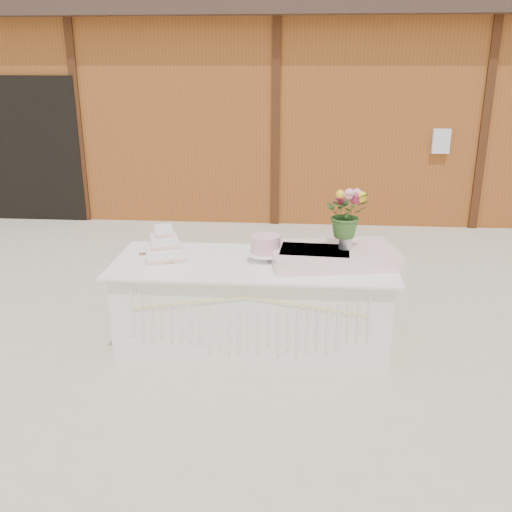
% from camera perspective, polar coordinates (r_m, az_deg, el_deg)
% --- Properties ---
extents(ground, '(80.00, 80.00, 0.00)m').
position_cam_1_polar(ground, '(5.17, -0.27, -8.65)').
color(ground, beige).
rests_on(ground, ground).
extents(barn, '(12.60, 4.60, 3.30)m').
position_cam_1_polar(barn, '(10.60, 2.47, 14.97)').
color(barn, brown).
rests_on(barn, ground).
extents(cake_table, '(2.40, 1.00, 0.77)m').
position_cam_1_polar(cake_table, '(5.00, -0.28, -4.74)').
color(cake_table, white).
rests_on(cake_table, ground).
extents(wedding_cake, '(0.41, 0.41, 0.29)m').
position_cam_1_polar(wedding_cake, '(4.98, -9.16, 0.85)').
color(wedding_cake, white).
rests_on(wedding_cake, cake_table).
extents(pink_cake_stand, '(0.32, 0.32, 0.23)m').
position_cam_1_polar(pink_cake_stand, '(4.83, 0.97, 0.89)').
color(pink_cake_stand, white).
rests_on(pink_cake_stand, cake_table).
extents(satin_runner, '(1.13, 0.78, 0.13)m').
position_cam_1_polar(satin_runner, '(4.87, 7.68, 0.06)').
color(satin_runner, '#FFD2CD').
rests_on(satin_runner, cake_table).
extents(flower_vase, '(0.11, 0.11, 0.15)m').
position_cam_1_polar(flower_vase, '(4.82, 8.94, 1.60)').
color(flower_vase, '#B5B4B9').
rests_on(flower_vase, satin_runner).
extents(bouquet, '(0.38, 0.33, 0.40)m').
position_cam_1_polar(bouquet, '(4.75, 9.11, 4.78)').
color(bouquet, '#386227').
rests_on(bouquet, flower_vase).
extents(loose_flowers, '(0.22, 0.32, 0.02)m').
position_cam_1_polar(loose_flowers, '(5.15, -10.63, 0.31)').
color(loose_flowers, '#CE7D9A').
rests_on(loose_flowers, cake_table).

